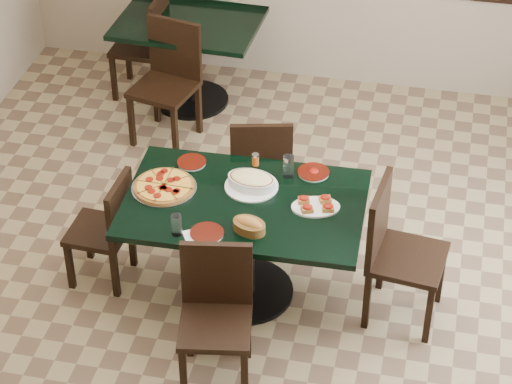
% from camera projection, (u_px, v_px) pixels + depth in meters
% --- Properties ---
extents(floor, '(5.50, 5.50, 0.00)m').
position_uv_depth(floor, '(244.00, 284.00, 6.59)').
color(floor, '#8D7951').
rests_on(floor, ground).
extents(room_shell, '(5.50, 5.50, 5.50)m').
position_uv_depth(room_shell, '(438.00, 21.00, 7.05)').
color(room_shell, white).
rests_on(room_shell, floor).
extents(main_table, '(1.49, 0.98, 0.75)m').
position_uv_depth(main_table, '(245.00, 225.00, 6.18)').
color(main_table, black).
rests_on(main_table, floor).
extents(back_table, '(1.16, 0.86, 0.75)m').
position_uv_depth(back_table, '(190.00, 46.00, 8.09)').
color(back_table, black).
rests_on(back_table, floor).
extents(chair_far, '(0.50, 0.50, 0.89)m').
position_uv_depth(chair_far, '(261.00, 165.00, 6.81)').
color(chair_far, black).
rests_on(chair_far, floor).
extents(chair_near, '(0.47, 0.47, 0.88)m').
position_uv_depth(chair_near, '(216.00, 307.00, 5.70)').
color(chair_near, black).
rests_on(chair_near, floor).
extents(chair_right, '(0.50, 0.50, 0.95)m').
position_uv_depth(chair_right, '(395.00, 246.00, 6.06)').
color(chair_right, black).
rests_on(chair_right, floor).
extents(chair_left, '(0.39, 0.39, 0.80)m').
position_uv_depth(chair_left, '(108.00, 226.00, 6.37)').
color(chair_left, black).
rests_on(chair_left, floor).
extents(back_chair_near, '(0.54, 0.54, 0.96)m').
position_uv_depth(back_chair_near, '(169.00, 75.00, 7.69)').
color(back_chair_near, black).
rests_on(back_chair_near, floor).
extents(back_chair_left, '(0.43, 0.43, 0.90)m').
position_uv_depth(back_chair_left, '(148.00, 40.00, 8.21)').
color(back_chair_left, black).
rests_on(back_chair_left, floor).
extents(pepperoni_pizza, '(0.41, 0.41, 0.04)m').
position_uv_depth(pepperoni_pizza, '(164.00, 186.00, 6.16)').
color(pepperoni_pizza, '#A9A9B0').
rests_on(pepperoni_pizza, main_table).
extents(lasagna_casserole, '(0.33, 0.33, 0.09)m').
position_uv_depth(lasagna_casserole, '(251.00, 181.00, 6.16)').
color(lasagna_casserole, silver).
rests_on(lasagna_casserole, main_table).
extents(bread_basket, '(0.24, 0.20, 0.09)m').
position_uv_depth(bread_basket, '(249.00, 225.00, 5.82)').
color(bread_basket, brown).
rests_on(bread_basket, main_table).
extents(bruschetta_platter, '(0.34, 0.27, 0.05)m').
position_uv_depth(bruschetta_platter, '(316.00, 205.00, 6.00)').
color(bruschetta_platter, silver).
rests_on(bruschetta_platter, main_table).
extents(side_plate_near, '(0.20, 0.20, 0.02)m').
position_uv_depth(side_plate_near, '(207.00, 233.00, 5.81)').
color(side_plate_near, silver).
rests_on(side_plate_near, main_table).
extents(side_plate_far_r, '(0.20, 0.20, 0.03)m').
position_uv_depth(side_plate_far_r, '(313.00, 172.00, 6.29)').
color(side_plate_far_r, silver).
rests_on(side_plate_far_r, main_table).
extents(side_plate_far_l, '(0.19, 0.19, 0.02)m').
position_uv_depth(side_plate_far_l, '(192.00, 162.00, 6.38)').
color(side_plate_far_l, silver).
rests_on(side_plate_far_l, main_table).
extents(napkin_setting, '(0.22, 0.22, 0.01)m').
position_uv_depth(napkin_setting, '(199.00, 237.00, 5.79)').
color(napkin_setting, white).
rests_on(napkin_setting, main_table).
extents(water_glass_a, '(0.07, 0.07, 0.15)m').
position_uv_depth(water_glass_a, '(288.00, 166.00, 6.24)').
color(water_glass_a, white).
rests_on(water_glass_a, main_table).
extents(water_glass_b, '(0.06, 0.06, 0.14)m').
position_uv_depth(water_glass_b, '(176.00, 225.00, 5.78)').
color(water_glass_b, white).
rests_on(water_glass_b, main_table).
extents(pepper_shaker, '(0.05, 0.05, 0.08)m').
position_uv_depth(pepper_shaker, '(255.00, 159.00, 6.35)').
color(pepper_shaker, '#C55015').
rests_on(pepper_shaker, main_table).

